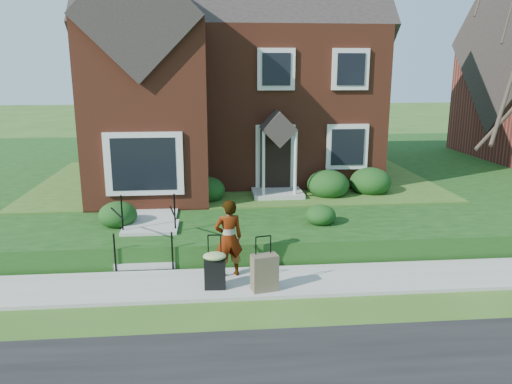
{
  "coord_description": "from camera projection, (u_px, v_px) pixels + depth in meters",
  "views": [
    {
      "loc": [
        -0.92,
        -10.12,
        4.58
      ],
      "look_at": [
        0.2,
        2.0,
        1.6
      ],
      "focal_mm": 35.0,
      "sensor_mm": 36.0,
      "label": 1
    }
  ],
  "objects": [
    {
      "name": "woman",
      "position": [
        229.0,
        238.0,
        11.04
      ],
      "size": [
        0.71,
        0.55,
        1.76
      ],
      "primitive_type": "imported",
      "rotation": [
        0.0,
        0.0,
        3.36
      ],
      "color": "#999999",
      "rests_on": "sidewalk"
    },
    {
      "name": "suitcase_black",
      "position": [
        215.0,
        268.0,
        10.47
      ],
      "size": [
        0.5,
        0.42,
        1.18
      ],
      "rotation": [
        0.0,
        0.0,
        -0.04
      ],
      "color": "black",
      "rests_on": "sidewalk"
    },
    {
      "name": "walkway",
      "position": [
        160.0,
        201.0,
        15.43
      ],
      "size": [
        1.2,
        6.0,
        0.06
      ],
      "primitive_type": "cube",
      "color": "#9E9B93",
      "rests_on": "terrace"
    },
    {
      "name": "main_house",
      "position": [
        227.0,
        51.0,
        18.98
      ],
      "size": [
        10.4,
        10.2,
        9.4
      ],
      "color": "maroon",
      "rests_on": "terrace"
    },
    {
      "name": "terrace",
      "position": [
        324.0,
        171.0,
        21.79
      ],
      "size": [
        44.0,
        20.0,
        0.6
      ],
      "primitive_type": "cube",
      "color": "#14370F",
      "rests_on": "ground"
    },
    {
      "name": "suitcase_olive",
      "position": [
        265.0,
        273.0,
        10.4
      ],
      "size": [
        0.59,
        0.41,
        1.17
      ],
      "rotation": [
        0.0,
        0.0,
        0.21
      ],
      "color": "brown",
      "rests_on": "sidewalk"
    },
    {
      "name": "sidewalk",
      "position": [
        255.0,
        282.0,
        10.96
      ],
      "size": [
        60.0,
        1.6,
        0.08
      ],
      "primitive_type": "cube",
      "color": "#9E9B93",
      "rests_on": "ground"
    },
    {
      "name": "ground",
      "position": [
        255.0,
        284.0,
        10.96
      ],
      "size": [
        120.0,
        120.0,
        0.0
      ],
      "primitive_type": "plane",
      "color": "#2D5119",
      "rests_on": "ground"
    },
    {
      "name": "front_steps",
      "position": [
        149.0,
        240.0,
        12.41
      ],
      "size": [
        1.4,
        2.02,
        1.5
      ],
      "color": "#9E9B93",
      "rests_on": "ground"
    },
    {
      "name": "foundation_shrubs",
      "position": [
        258.0,
        187.0,
        15.54
      ],
      "size": [
        9.67,
        4.25,
        0.95
      ],
      "color": "black",
      "rests_on": "terrace"
    }
  ]
}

